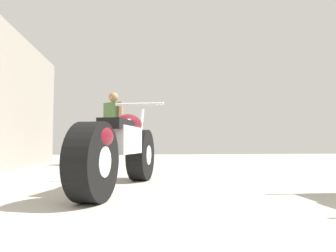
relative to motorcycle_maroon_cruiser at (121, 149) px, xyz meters
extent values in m
plane|color=#9E998E|center=(0.67, 1.30, -0.44)|extent=(18.45, 18.45, 0.00)
cylinder|color=black|center=(0.23, 0.78, -0.10)|extent=(0.40, 0.71, 0.68)
cylinder|color=silver|center=(0.23, 0.78, -0.10)|extent=(0.29, 0.31, 0.26)
cylinder|color=black|center=(-0.20, -0.69, -0.10)|extent=(0.40, 0.71, 0.68)
cylinder|color=silver|center=(-0.20, -0.69, -0.10)|extent=(0.29, 0.31, 0.26)
cube|color=silver|center=(0.02, 0.04, 0.10)|extent=(0.43, 0.72, 0.30)
ellipsoid|color=#5B0F19|center=(0.08, 0.27, 0.29)|extent=(0.42, 0.61, 0.23)
cube|color=black|center=(-0.04, -0.14, 0.25)|extent=(0.37, 0.55, 0.11)
ellipsoid|color=#5B0F19|center=(-0.18, -0.64, 0.12)|extent=(0.39, 0.53, 0.25)
cylinder|color=silver|center=(0.22, 0.74, 0.22)|extent=(0.13, 0.27, 0.62)
cylinder|color=silver|center=(0.21, 0.70, 0.58)|extent=(0.64, 0.22, 0.04)
cylinder|color=silver|center=(-0.22, -0.22, -0.20)|extent=(0.25, 0.59, 0.10)
cylinder|color=#384766|center=(-0.30, 3.73, -0.02)|extent=(0.22, 0.22, 0.82)
cylinder|color=#384766|center=(-0.44, 3.89, -0.02)|extent=(0.22, 0.22, 0.82)
cube|color=#476638|center=(-0.37, 3.81, 0.70)|extent=(0.48, 0.50, 0.63)
cylinder|color=#9E7051|center=(-0.18, 3.60, 0.73)|extent=(0.16, 0.16, 0.58)
cylinder|color=#9E7051|center=(-0.56, 4.03, 0.73)|extent=(0.16, 0.16, 0.58)
sphere|color=#9E7051|center=(-0.37, 3.81, 1.16)|extent=(0.23, 0.23, 0.23)
camera|label=1|loc=(0.16, -3.26, 0.06)|focal=31.90mm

